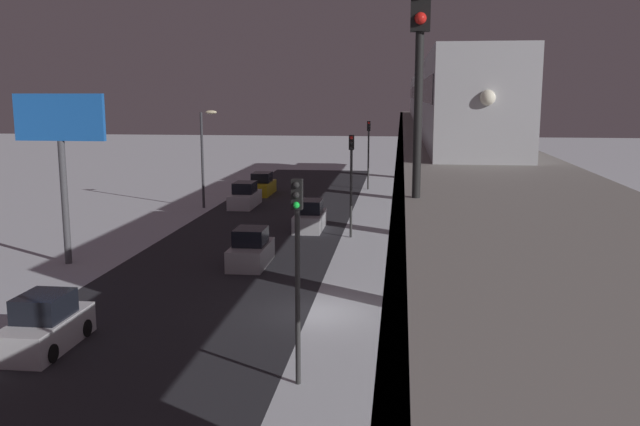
% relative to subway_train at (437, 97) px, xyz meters
% --- Properties ---
extents(ground_plane, '(240.00, 240.00, 0.00)m').
position_rel_subway_train_xyz_m(ground_plane, '(5.77, 20.46, -8.68)').
color(ground_plane, silver).
extents(avenue_asphalt, '(11.00, 106.03, 0.01)m').
position_rel_subway_train_xyz_m(avenue_asphalt, '(11.47, 20.46, -8.68)').
color(avenue_asphalt, '#28282D').
rests_on(avenue_asphalt, ground_plane).
extents(elevated_railway, '(5.00, 106.03, 6.90)m').
position_rel_subway_train_xyz_m(elevated_railway, '(0.09, 20.46, -2.73)').
color(elevated_railway, gray).
rests_on(elevated_railway, ground_plane).
extents(subway_train, '(2.94, 55.47, 3.40)m').
position_rel_subway_train_xyz_m(subway_train, '(0.00, 0.00, 0.00)').
color(subway_train, '#B7BABF').
rests_on(subway_train, elevated_railway).
extents(rail_signal, '(0.36, 0.41, 4.00)m').
position_rel_subway_train_xyz_m(rail_signal, '(2.05, 34.06, 0.95)').
color(rail_signal, black).
rests_on(rail_signal, elevated_railway).
extents(sedan_white, '(1.91, 4.06, 1.97)m').
position_rel_subway_train_xyz_m(sedan_white, '(14.67, 25.48, -7.90)').
color(sedan_white, silver).
rests_on(sedan_white, ground_plane).
extents(sedan_silver, '(1.80, 4.03, 1.97)m').
position_rel_subway_train_xyz_m(sedan_silver, '(10.07, 12.96, -7.88)').
color(sedan_silver, '#B2B2B7').
rests_on(sedan_silver, ground_plane).
extents(sedan_yellow, '(1.80, 4.55, 1.97)m').
position_rel_subway_train_xyz_m(sedan_yellow, '(14.67, -12.35, -7.88)').
color(sedan_yellow, gold).
rests_on(sedan_yellow, ground_plane).
extents(sedan_silver_3, '(1.80, 4.31, 1.97)m').
position_rel_subway_train_xyz_m(sedan_silver_3, '(8.27, 3.05, -7.88)').
color(sedan_silver_3, '#B2B2B7').
rests_on(sedan_silver_3, ground_plane).
extents(sedan_white_2, '(1.80, 4.74, 1.97)m').
position_rel_subway_train_xyz_m(sedan_white_2, '(14.67, -5.58, -7.88)').
color(sedan_white_2, silver).
rests_on(sedan_white_2, ground_plane).
extents(traffic_light_near, '(0.32, 0.44, 6.40)m').
position_rel_subway_train_xyz_m(traffic_light_near, '(5.37, 27.44, -4.48)').
color(traffic_light_near, '#2D2D2D').
rests_on(traffic_light_near, ground_plane).
extents(traffic_light_mid, '(0.32, 0.44, 6.40)m').
position_rel_subway_train_xyz_m(traffic_light_mid, '(5.37, 5.33, -4.48)').
color(traffic_light_mid, '#2D2D2D').
rests_on(traffic_light_mid, ground_plane).
extents(traffic_light_far, '(0.32, 0.44, 6.40)m').
position_rel_subway_train_xyz_m(traffic_light_far, '(5.37, -16.77, -4.48)').
color(traffic_light_far, '#2D2D2D').
rests_on(traffic_light_far, ground_plane).
extents(commercial_billboard, '(4.80, 0.36, 8.90)m').
position_rel_subway_train_xyz_m(commercial_billboard, '(19.79, 13.76, -1.85)').
color(commercial_billboard, '#4C4C51').
rests_on(commercial_billboard, ground_plane).
extents(street_lamp_far, '(1.35, 0.44, 7.65)m').
position_rel_subway_train_xyz_m(street_lamp_far, '(17.55, -4.54, -3.87)').
color(street_lamp_far, '#38383D').
rests_on(street_lamp_far, ground_plane).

